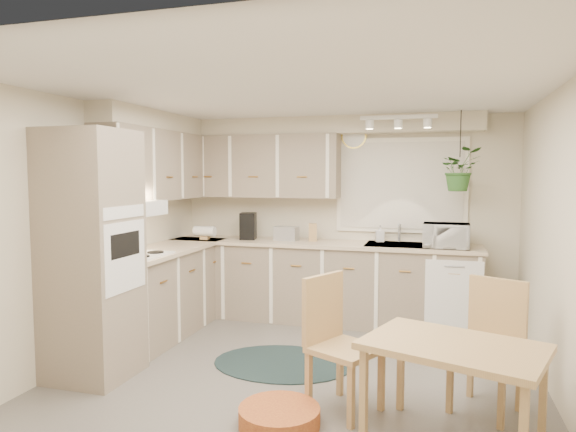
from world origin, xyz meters
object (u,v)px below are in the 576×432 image
object	(u,v)px
chair_left	(345,345)
microwave	(446,233)
braided_rug	(283,363)
pet_bed	(279,417)
chair_back	(486,348)
dining_table	(452,395)

from	to	relation	value
chair_left	microwave	world-z (taller)	microwave
chair_left	microwave	xyz separation A→B (m)	(0.71, 2.12, 0.61)
braided_rug	pet_bed	distance (m)	1.17
pet_bed	microwave	bearing A→B (deg)	65.84
chair_left	chair_back	xyz separation A→B (m)	(0.98, 0.27, -0.01)
braided_rug	chair_left	bearing A→B (deg)	-47.32
dining_table	chair_back	bearing A→B (deg)	66.80
braided_rug	pet_bed	xyz separation A→B (m)	(0.31, -1.12, 0.06)
chair_back	braided_rug	world-z (taller)	chair_back
dining_table	pet_bed	world-z (taller)	dining_table
braided_rug	chair_back	bearing A→B (deg)	-16.47
dining_table	chair_back	world-z (taller)	chair_back
chair_back	pet_bed	size ratio (longest dim) A/B	1.69
chair_back	pet_bed	bearing A→B (deg)	50.18
dining_table	microwave	distance (m)	2.54
chair_back	microwave	distance (m)	1.97
chair_left	pet_bed	world-z (taller)	chair_left
dining_table	pet_bed	xyz separation A→B (m)	(-1.13, -0.05, -0.27)
dining_table	microwave	xyz separation A→B (m)	(-0.02, 2.42, 0.77)
braided_rug	microwave	size ratio (longest dim) A/B	2.67
braided_rug	pet_bed	size ratio (longest dim) A/B	2.26
dining_table	chair_left	bearing A→B (deg)	158.02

